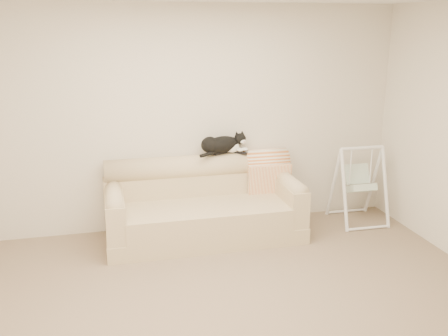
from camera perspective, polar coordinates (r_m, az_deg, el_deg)
The scene contains 8 objects.
ground_plane at distance 4.45m, azimuth 1.07°, elevation -15.85°, with size 5.00×5.00×0.00m, color #75624D.
room_shell at distance 3.87m, azimuth 1.19°, elevation 3.74°, with size 5.04×4.04×2.60m.
sofa at distance 5.73m, azimuth -2.39°, elevation -4.44°, with size 2.20×0.93×0.90m.
remote_a at distance 5.86m, azimuth -0.41°, elevation 1.74°, with size 0.18×0.13×0.03m.
remote_b at distance 5.88m, azimuth 1.86°, elevation 1.77°, with size 0.16×0.14×0.02m.
tuxedo_cat at distance 5.82m, azimuth -0.21°, elevation 2.72°, with size 0.63×0.38×0.25m.
throw_blanket at distance 6.03m, azimuth 4.85°, elevation 0.28°, with size 0.52×0.38×0.58m.
baby_swing at distance 6.33m, azimuth 15.18°, elevation -1.78°, with size 0.59×0.63×0.96m.
Camera 1 is at (-0.97, -3.66, 2.35)m, focal length 40.00 mm.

